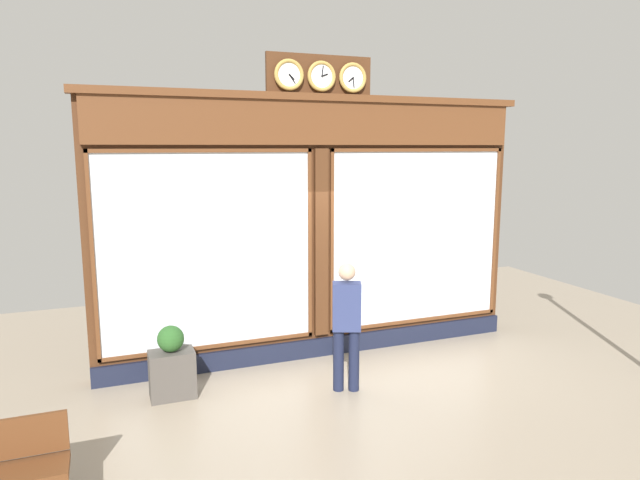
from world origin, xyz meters
TOP-DOWN VIEW (x-y plane):
  - ground_plane at (0.00, 2.80)m, footprint 14.00×14.00m
  - shop_facade at (0.00, -0.13)m, footprint 6.61×0.42m
  - pedestrian at (0.13, 1.28)m, footprint 0.42×0.34m
  - planter_box at (2.27, 0.67)m, footprint 0.56×0.36m
  - planter_shrub at (2.27, 0.67)m, footprint 0.33×0.33m

SIDE VIEW (x-z plane):
  - ground_plane at x=0.00m, z-range 0.00..0.00m
  - planter_box at x=2.27m, z-range 0.00..0.60m
  - planter_shrub at x=2.27m, z-range 0.60..0.94m
  - pedestrian at x=0.13m, z-range 0.09..1.78m
  - shop_facade at x=0.00m, z-range -0.24..4.17m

